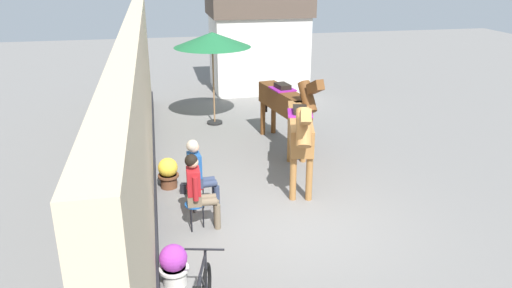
{
  "coord_description": "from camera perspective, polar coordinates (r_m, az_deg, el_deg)",
  "views": [
    {
      "loc": [
        -2.2,
        -7.59,
        4.41
      ],
      "look_at": [
        -0.4,
        1.2,
        1.05
      ],
      "focal_mm": 34.68,
      "sensor_mm": 36.0,
      "label": 1
    }
  ],
  "objects": [
    {
      "name": "saddled_horse_near",
      "position": [
        10.11,
        5.11,
        1.69
      ],
      "size": [
        0.98,
        2.94,
        2.06
      ],
      "color": "#9E6B38",
      "rests_on": "ground_plane"
    },
    {
      "name": "ground_plane",
      "position": [
        11.68,
        0.15,
        -1.66
      ],
      "size": [
        40.0,
        40.0,
        0.0
      ],
      "primitive_type": "plane",
      "color": "slate"
    },
    {
      "name": "flower_planter_near",
      "position": [
        7.33,
        -9.47,
        -13.54
      ],
      "size": [
        0.43,
        0.43,
        0.64
      ],
      "color": "beige",
      "rests_on": "ground_plane"
    },
    {
      "name": "saddled_horse_far",
      "position": [
        12.06,
        3.51,
        4.84
      ],
      "size": [
        0.83,
        2.97,
        2.06
      ],
      "color": "brown",
      "rests_on": "ground_plane"
    },
    {
      "name": "flower_planter_far",
      "position": [
        10.26,
        -10.1,
        -3.23
      ],
      "size": [
        0.43,
        0.43,
        0.64
      ],
      "color": "brown",
      "rests_on": "ground_plane"
    },
    {
      "name": "seated_visitor_far",
      "position": [
        9.12,
        -6.68,
        -3.11
      ],
      "size": [
        0.61,
        0.49,
        1.39
      ],
      "color": "red",
      "rests_on": "ground_plane"
    },
    {
      "name": "pub_facade_wall",
      "position": [
        9.54,
        -13.13,
        2.45
      ],
      "size": [
        0.34,
        14.0,
        3.4
      ],
      "color": "#CCB793",
      "rests_on": "ground_plane"
    },
    {
      "name": "distant_cottage",
      "position": [
        17.8,
        0.23,
        12.09
      ],
      "size": [
        3.4,
        2.6,
        3.5
      ],
      "color": "silver",
      "rests_on": "ground_plane"
    },
    {
      "name": "seated_visitor_near",
      "position": [
        8.47,
        -6.75,
        -5.02
      ],
      "size": [
        0.61,
        0.49,
        1.39
      ],
      "color": "#194C99",
      "rests_on": "ground_plane"
    },
    {
      "name": "satchel_bag",
      "position": [
        10.04,
        -7.89,
        -5.11
      ],
      "size": [
        0.3,
        0.2,
        0.2
      ],
      "primitive_type": "cube",
      "rotation": [
        0.0,
        0.0,
        2.82
      ],
      "color": "black",
      "rests_on": "ground_plane"
    },
    {
      "name": "cafe_parasol",
      "position": [
        13.67,
        -5.07,
        11.83
      ],
      "size": [
        2.1,
        2.1,
        2.58
      ],
      "color": "black",
      "rests_on": "ground_plane"
    }
  ]
}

